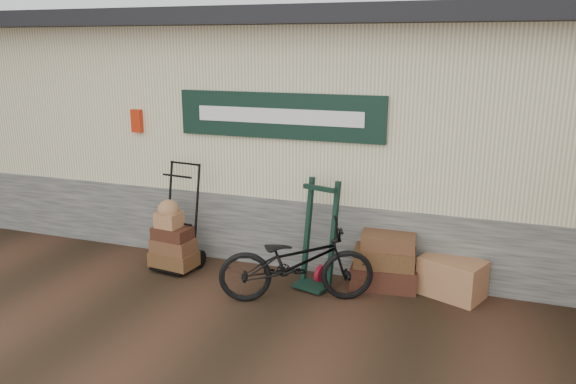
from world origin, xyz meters
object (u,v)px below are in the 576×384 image
at_px(wicker_hamper, 452,277).
at_px(green_barrow, 318,235).
at_px(porter_trolley, 179,215).
at_px(bicycle, 296,258).
at_px(suitcase_stack, 385,259).

bearing_deg(wicker_hamper, green_barrow, -170.64).
bearing_deg(porter_trolley, green_barrow, 7.39).
distance_m(wicker_hamper, bicycle, 1.80).
bearing_deg(porter_trolley, bicycle, -7.28).
bearing_deg(bicycle, wicker_hamper, -89.46).
xyz_separation_m(wicker_hamper, bicycle, (-1.63, -0.70, 0.28)).
bearing_deg(suitcase_stack, wicker_hamper, -0.00).
height_order(suitcase_stack, wicker_hamper, suitcase_stack).
relative_size(green_barrow, suitcase_stack, 1.67).
bearing_deg(bicycle, porter_trolley, 53.11).
xyz_separation_m(porter_trolley, wicker_hamper, (3.35, 0.26, -0.46)).
xyz_separation_m(porter_trolley, green_barrow, (1.83, 0.01, -0.05)).
bearing_deg(green_barrow, bicycle, -88.27).
distance_m(porter_trolley, wicker_hamper, 3.39).
distance_m(green_barrow, suitcase_stack, 0.84).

